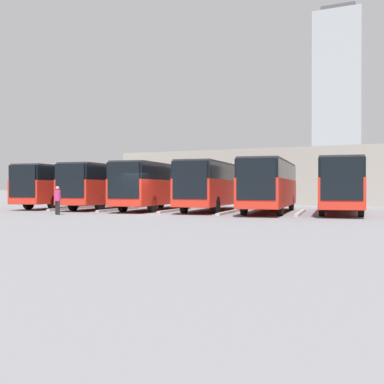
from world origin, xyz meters
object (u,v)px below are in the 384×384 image
object	(u,v)px
bus_0	(341,184)
bus_2	(214,184)
bus_4	(109,185)
pedestrian	(57,199)
bus_3	(157,185)
bus_1	(270,184)
bus_5	(66,185)

from	to	relation	value
bus_0	bus_2	size ratio (longest dim) A/B	1.00
bus_4	pedestrian	world-z (taller)	bus_4
bus_3	bus_0	bearing A→B (deg)	174.71
bus_1	bus_3	xyz separation A→B (m)	(8.58, -0.18, 0.00)
bus_3	bus_5	bearing A→B (deg)	-10.52
bus_3	bus_5	xyz separation A→B (m)	(8.58, -0.24, 0.00)
bus_5	pedestrian	bearing A→B (deg)	118.50
bus_2	bus_3	size ratio (longest dim) A/B	1.00
bus_2	bus_3	xyz separation A→B (m)	(4.29, 0.54, 0.00)
bus_2	bus_1	bearing A→B (deg)	161.56
bus_1	bus_4	bearing A→B (deg)	-10.36
bus_0	pedestrian	bearing A→B (deg)	21.67
bus_0	bus_5	distance (m)	21.46
bus_5	bus_2	bearing A→B (deg)	172.40
bus_2	pedestrian	distance (m)	10.84
bus_5	bus_0	bearing A→B (deg)	172.62
pedestrian	bus_4	bearing A→B (deg)	132.69
bus_2	pedestrian	xyz separation A→B (m)	(6.49, 8.63, -0.93)
bus_0	pedestrian	xyz separation A→B (m)	(15.07, 8.91, -0.93)
bus_2	bus_4	size ratio (longest dim) A/B	1.00
bus_0	bus_4	size ratio (longest dim) A/B	1.00
bus_4	bus_1	bearing A→B (deg)	169.64
bus_1	bus_0	bearing A→B (deg)	-175.79
bus_1	bus_4	size ratio (longest dim) A/B	1.00
bus_2	pedestrian	world-z (taller)	bus_2
bus_2	bus_3	bearing A→B (deg)	-1.80
pedestrian	bus_5	bearing A→B (deg)	155.89
bus_5	pedestrian	size ratio (longest dim) A/B	6.92
bus_1	bus_3	bearing A→B (deg)	-10.15
bus_1	bus_5	xyz separation A→B (m)	(17.16, -0.42, 0.00)
bus_0	bus_5	bearing A→B (deg)	-7.38
bus_4	bus_0	bearing A→B (deg)	173.34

